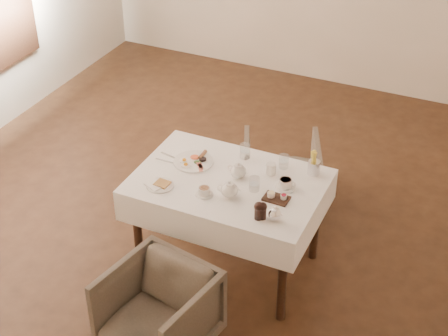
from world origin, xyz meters
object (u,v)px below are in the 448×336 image
at_px(breakfast_plate, 194,161).
at_px(teapot_centre, 238,170).
at_px(armchair_near, 158,311).
at_px(table, 228,194).
at_px(armchair_far, 281,172).

xyz_separation_m(breakfast_plate, teapot_centre, (0.36, -0.05, 0.05)).
bearing_deg(armchair_near, table, 95.55).
bearing_deg(table, breakfast_plate, 161.45).
distance_m(armchair_near, armchair_far, 1.78).
distance_m(armchair_near, breakfast_plate, 1.11).
height_order(armchair_far, breakfast_plate, breakfast_plate).
relative_size(armchair_near, armchair_far, 1.01).
distance_m(armchair_near, teapot_centre, 1.08).
bearing_deg(armchair_near, breakfast_plate, 114.22).
bearing_deg(breakfast_plate, armchair_far, 89.62).
xyz_separation_m(armchair_far, teapot_centre, (-0.01, -0.84, 0.53)).
relative_size(armchair_near, breakfast_plate, 2.23).
distance_m(table, breakfast_plate, 0.35).
relative_size(breakfast_plate, teapot_centre, 1.89).
bearing_deg(breakfast_plate, table, 6.32).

